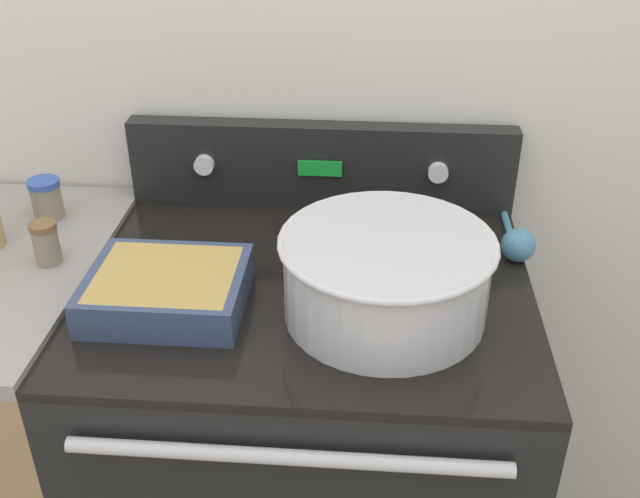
# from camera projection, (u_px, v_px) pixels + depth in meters

# --- Properties ---
(kitchen_wall) EXTENTS (8.00, 0.05, 2.50)m
(kitchen_wall) POSITION_uv_depth(u_px,v_px,m) (324.00, 36.00, 1.47)
(kitchen_wall) COLOR silver
(kitchen_wall) RESTS_ON ground_plane
(stove_range) EXTENTS (0.80, 0.68, 0.91)m
(stove_range) POSITION_uv_depth(u_px,v_px,m) (310.00, 463.00, 1.57)
(stove_range) COLOR black
(stove_range) RESTS_ON ground_plane
(control_panel) EXTENTS (0.80, 0.07, 0.18)m
(control_panel) POSITION_uv_depth(u_px,v_px,m) (321.00, 166.00, 1.55)
(control_panel) COLOR black
(control_panel) RESTS_ON stove_range
(mixing_bowl) EXTENTS (0.35, 0.35, 0.14)m
(mixing_bowl) POSITION_uv_depth(u_px,v_px,m) (386.00, 272.00, 1.21)
(mixing_bowl) COLOR silver
(mixing_bowl) RESTS_ON stove_range
(casserole_dish) EXTENTS (0.26, 0.22, 0.06)m
(casserole_dish) POSITION_uv_depth(u_px,v_px,m) (167.00, 287.00, 1.26)
(casserole_dish) COLOR #38476B
(casserole_dish) RESTS_ON stove_range
(ladle) EXTENTS (0.06, 0.27, 0.06)m
(ladle) POSITION_uv_depth(u_px,v_px,m) (516.00, 242.00, 1.41)
(ladle) COLOR teal
(ladle) RESTS_ON stove_range
(spice_jar_brown_cap) EXTENTS (0.05, 0.05, 0.08)m
(spice_jar_brown_cap) POSITION_uv_depth(u_px,v_px,m) (46.00, 243.00, 1.35)
(spice_jar_brown_cap) COLOR gray
(spice_jar_brown_cap) RESTS_ON side_counter
(spice_jar_blue_cap) EXTENTS (0.06, 0.06, 0.08)m
(spice_jar_blue_cap) POSITION_uv_depth(u_px,v_px,m) (46.00, 199.00, 1.50)
(spice_jar_blue_cap) COLOR gray
(spice_jar_blue_cap) RESTS_ON side_counter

